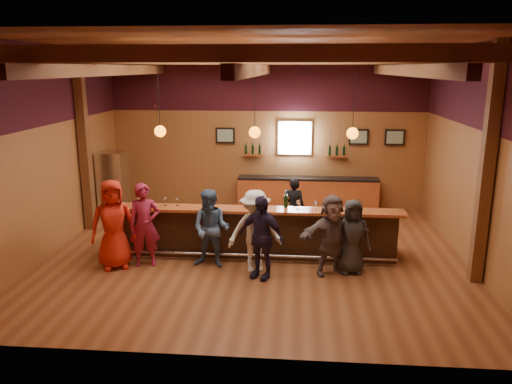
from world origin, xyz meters
TOP-DOWN VIEW (x-y plane):
  - room at (0.00, 0.06)m, footprint 9.04×9.00m
  - bar_counter at (0.02, 0.15)m, footprint 6.30×1.07m
  - back_bar_cabinet at (1.20, 3.72)m, footprint 4.00×0.52m
  - window at (0.80, 3.95)m, footprint 0.95×0.09m
  - framed_pictures at (1.67, 3.94)m, footprint 5.35×0.05m
  - wine_shelves at (0.80, 3.88)m, footprint 3.00×0.18m
  - pendant_lights at (0.00, 0.00)m, footprint 4.24×0.24m
  - stainless_fridge at (-4.10, 2.60)m, footprint 0.70×0.70m
  - customer_orange at (-2.80, -0.92)m, footprint 1.06×0.90m
  - customer_redvest at (-2.20, -0.76)m, footprint 0.73×0.58m
  - customer_denim at (-0.83, -0.73)m, footprint 0.88×0.74m
  - customer_white at (0.08, -0.86)m, footprint 1.20×0.86m
  - customer_navy at (0.22, -1.19)m, footprint 1.05×0.79m
  - customer_brown at (1.60, -0.88)m, footprint 1.57×1.04m
  - customer_dark at (2.00, -0.78)m, footprint 0.80×0.59m
  - bartender at (0.83, 1.33)m, footprint 0.57×0.42m
  - ice_bucket at (0.04, -0.06)m, footprint 0.22×0.22m
  - bottle_a at (0.65, -0.02)m, footprint 0.07×0.07m
  - bottle_b at (0.67, -0.02)m, footprint 0.08×0.08m
  - glass_a at (-2.45, -0.21)m, footprint 0.09×0.09m
  - glass_b at (-1.93, -0.12)m, footprint 0.08×0.08m
  - glass_c at (-1.67, -0.09)m, footprint 0.07×0.07m
  - glass_d at (-1.00, -0.19)m, footprint 0.08×0.08m
  - glass_e at (-0.20, -0.09)m, footprint 0.09×0.09m
  - glass_f at (0.93, -0.15)m, footprint 0.09×0.09m
  - glass_g at (1.29, -0.12)m, footprint 0.08×0.08m
  - glass_h at (2.00, -0.13)m, footprint 0.09×0.09m

SIDE VIEW (x-z plane):
  - back_bar_cabinet at x=1.20m, z-range 0.00..0.95m
  - bar_counter at x=0.02m, z-range -0.03..1.08m
  - bartender at x=0.83m, z-range 0.00..1.46m
  - customer_dark at x=2.00m, z-range 0.00..1.50m
  - customer_brown at x=1.60m, z-range 0.00..1.62m
  - customer_denim at x=-0.83m, z-range 0.00..1.63m
  - customer_navy at x=0.22m, z-range 0.00..1.66m
  - customer_white at x=0.08m, z-range 0.00..1.68m
  - customer_redvest at x=-2.20m, z-range 0.00..1.74m
  - stainless_fridge at x=-4.10m, z-range 0.00..1.80m
  - customer_orange at x=-2.80m, z-range 0.00..1.84m
  - glass_c at x=-1.67m, z-range 1.15..1.31m
  - ice_bucket at x=0.04m, z-range 1.11..1.35m
  - glass_d at x=-1.00m, z-range 1.15..1.32m
  - glass_g at x=1.29m, z-range 1.15..1.32m
  - bottle_a at x=0.65m, z-range 1.07..1.41m
  - glass_b at x=-1.93m, z-range 1.15..1.34m
  - glass_e at x=-0.20m, z-range 1.15..1.34m
  - glass_f at x=0.93m, z-range 1.15..1.35m
  - glass_h at x=2.00m, z-range 1.15..1.35m
  - glass_a at x=-2.45m, z-range 1.15..1.35m
  - bottle_b at x=0.67m, z-range 1.07..1.44m
  - wine_shelves at x=0.80m, z-range 1.47..1.77m
  - window at x=0.80m, z-range 1.57..2.52m
  - framed_pictures at x=1.67m, z-range 1.88..2.33m
  - pendant_lights at x=0.00m, z-range 2.02..3.39m
  - room at x=0.00m, z-range 0.95..5.47m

